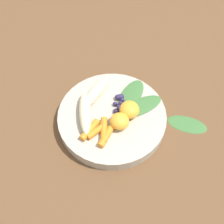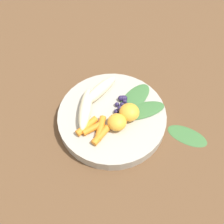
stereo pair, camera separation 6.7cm
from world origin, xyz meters
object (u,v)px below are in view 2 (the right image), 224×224
at_px(orange_segment_near, 129,112).
at_px(bowl, 112,118).
at_px(banana_peeled_left, 85,109).
at_px(kale_leaf_stray, 187,135).
at_px(banana_peeled_right, 99,91).

bearing_deg(orange_segment_near, bowl, -27.64).
bearing_deg(orange_segment_near, banana_peeled_left, -26.24).
bearing_deg(kale_leaf_stray, banana_peeled_right, -178.45).
bearing_deg(kale_leaf_stray, banana_peeled_left, -163.73).
distance_m(bowl, orange_segment_near, 0.05).
xyz_separation_m(banana_peeled_left, kale_leaf_stray, (-0.22, 0.13, -0.04)).
distance_m(bowl, banana_peeled_left, 0.07).
bearing_deg(bowl, kale_leaf_stray, 147.38).
bearing_deg(banana_peeled_left, banana_peeled_right, 154.56).
xyz_separation_m(banana_peeled_left, orange_segment_near, (-0.09, 0.05, 0.00)).
distance_m(bowl, banana_peeled_right, 0.08).
bearing_deg(bowl, orange_segment_near, 152.36).
relative_size(banana_peeled_left, banana_peeled_right, 1.00).
bearing_deg(banana_peeled_left, kale_leaf_stray, 83.19).
height_order(banana_peeled_left, kale_leaf_stray, banana_peeled_left).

